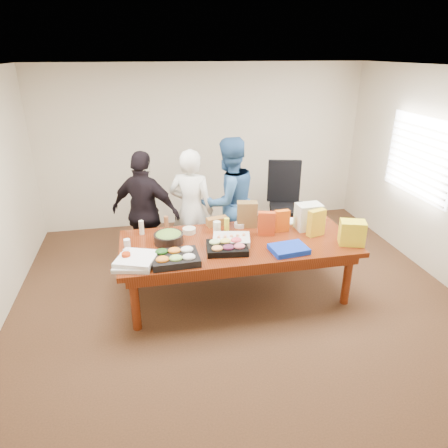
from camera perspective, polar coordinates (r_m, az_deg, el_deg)
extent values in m
cube|color=#47301E|center=(5.23, 1.84, -9.95)|extent=(5.50, 5.00, 0.02)
cube|color=white|center=(4.37, 2.33, 21.35)|extent=(5.50, 5.00, 0.02)
cube|color=beige|center=(6.99, -2.80, 10.86)|extent=(5.50, 0.04, 2.70)
cube|color=beige|center=(2.53, 15.78, -14.40)|extent=(5.50, 0.04, 2.70)
cube|color=white|center=(6.28, 25.87, 8.53)|extent=(0.03, 1.40, 1.10)
cube|color=beige|center=(6.26, 25.57, 8.54)|extent=(0.04, 1.36, 1.00)
cube|color=#4C1C0F|center=(5.03, 1.90, -6.29)|extent=(2.80, 1.20, 0.75)
cube|color=black|center=(6.40, 9.02, 2.53)|extent=(0.76, 0.76, 1.23)
imported|color=silver|center=(5.53, -4.60, 1.96)|extent=(0.73, 0.63, 1.70)
imported|color=#2C568C|center=(5.68, 0.66, 3.21)|extent=(1.07, 0.97, 1.81)
imported|color=black|center=(5.55, -11.06, 1.59)|extent=(1.06, 0.84, 1.69)
cube|color=black|center=(4.41, -6.92, -4.86)|extent=(0.52, 0.42, 0.08)
cube|color=black|center=(4.61, 0.41, -3.39)|extent=(0.50, 0.41, 0.07)
cube|color=silver|center=(4.80, 1.05, -2.23)|extent=(0.50, 0.41, 0.08)
cylinder|color=black|center=(4.84, -7.84, -2.02)|extent=(0.40, 0.40, 0.11)
cube|color=#0D2DB4|center=(4.66, 9.16, -3.52)|extent=(0.44, 0.35, 0.06)
cube|color=#BE3B12|center=(4.98, 6.03, 0.05)|extent=(0.22, 0.14, 0.30)
cube|color=gold|center=(5.07, 12.93, 0.18)|extent=(0.24, 0.15, 0.33)
cube|color=#D9550D|center=(5.12, 8.23, 0.45)|extent=(0.18, 0.09, 0.28)
cylinder|color=silver|center=(5.05, -1.02, -0.43)|extent=(0.11, 0.11, 0.15)
cylinder|color=yellow|center=(5.08, 0.37, -0.11)|extent=(0.07, 0.07, 0.18)
cylinder|color=brown|center=(5.17, -8.16, 0.11)|extent=(0.08, 0.08, 0.19)
cylinder|color=beige|center=(5.10, -11.60, -0.49)|extent=(0.07, 0.07, 0.18)
cube|color=yellow|center=(5.33, 7.86, 0.29)|extent=(0.30, 0.24, 0.09)
cube|color=#905D29|center=(5.27, -0.98, 0.37)|extent=(0.29, 0.17, 0.11)
cube|color=brown|center=(5.20, 3.29, 1.38)|extent=(0.28, 0.19, 0.34)
cylinder|color=#B22E08|center=(4.46, -13.65, -4.74)|extent=(0.10, 0.10, 0.13)
cylinder|color=silver|center=(4.58, -13.60, -4.08)|extent=(0.08, 0.08, 0.10)
cylinder|color=white|center=(4.81, -13.56, -2.71)|extent=(0.09, 0.09, 0.11)
cube|color=silver|center=(4.43, -12.58, -5.42)|extent=(0.47, 0.47, 0.05)
cube|color=white|center=(4.42, -12.26, -4.80)|extent=(0.51, 0.51, 0.05)
cylinder|color=white|center=(5.41, 12.76, -0.15)|extent=(0.28, 0.28, 0.01)
cylinder|color=white|center=(5.47, 9.42, 0.40)|extent=(0.27, 0.27, 0.01)
cylinder|color=beige|center=(5.23, 2.26, -0.12)|extent=(0.16, 0.16, 0.06)
cylinder|color=beige|center=(5.07, -4.95, -0.93)|extent=(0.19, 0.19, 0.07)
cube|color=white|center=(5.24, 11.86, 1.05)|extent=(0.32, 0.24, 0.33)
cube|color=yellow|center=(4.96, 17.68, -1.18)|extent=(0.34, 0.28, 0.29)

